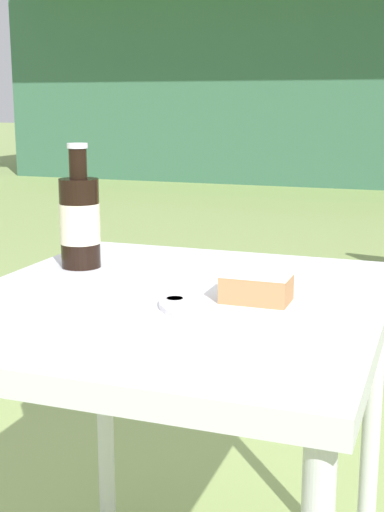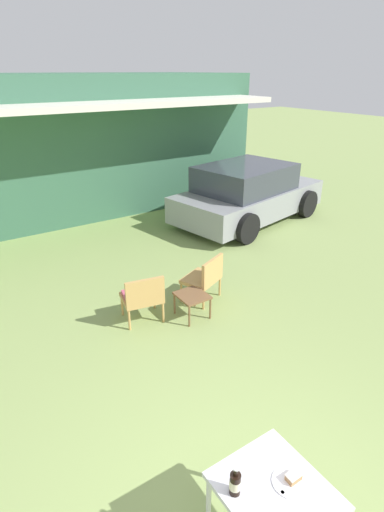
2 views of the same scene
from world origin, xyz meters
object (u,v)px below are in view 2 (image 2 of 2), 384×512
object	(u,v)px
wicker_chair_plain	(205,276)
garden_side_table	(192,297)
wicker_chair_cushioned	(143,296)
cake_on_plate	(291,480)
parked_car	(248,194)
patio_table	(274,497)
cola_bottle_near	(235,483)

from	to	relation	value
wicker_chair_plain	garden_side_table	xyz separation A→B (m)	(-0.44, -0.28, -0.10)
wicker_chair_cushioned	garden_side_table	distance (m)	0.74
wicker_chair_plain	cake_on_plate	size ratio (longest dim) A/B	2.98
parked_car	wicker_chair_plain	distance (m)	4.02
patio_table	cake_on_plate	distance (m)	0.17
wicker_chair_cushioned	patio_table	xyz separation A→B (m)	(-0.66, -3.38, 0.23)
cola_bottle_near	parked_car	bearing A→B (deg)	48.63
wicker_chair_cushioned	parked_car	bearing A→B (deg)	-138.05
garden_side_table	cake_on_plate	bearing A→B (deg)	-111.10
wicker_chair_plain	patio_table	bearing A→B (deg)	39.08
garden_side_table	patio_table	world-z (taller)	patio_table
wicker_chair_cushioned	wicker_chair_plain	distance (m)	1.11
patio_table	cola_bottle_near	world-z (taller)	cola_bottle_near
patio_table	cola_bottle_near	size ratio (longest dim) A/B	3.17
wicker_chair_plain	cola_bottle_near	distance (m)	3.82
wicker_chair_cushioned	cake_on_plate	size ratio (longest dim) A/B	2.98
wicker_chair_plain	garden_side_table	size ratio (longest dim) A/B	1.66
wicker_chair_plain	cola_bottle_near	world-z (taller)	cola_bottle_near
wicker_chair_plain	cake_on_plate	xyz separation A→B (m)	(-1.63, -3.39, 0.32)
patio_table	cake_on_plate	xyz separation A→B (m)	(0.13, -0.02, 0.10)
garden_side_table	cola_bottle_near	size ratio (longest dim) A/B	1.86
wicker_chair_cushioned	patio_table	distance (m)	3.45
wicker_chair_plain	garden_side_table	world-z (taller)	wicker_chair_plain
cake_on_plate	garden_side_table	bearing A→B (deg)	68.90
cola_bottle_near	wicker_chair_cushioned	bearing A→B (deg)	74.25
wicker_chair_cushioned	cake_on_plate	xyz separation A→B (m)	(-0.52, -3.40, 0.33)
parked_car	cola_bottle_near	distance (m)	7.72
cake_on_plate	wicker_chair_cushioned	bearing A→B (deg)	81.26
cake_on_plate	wicker_chair_plain	bearing A→B (deg)	64.27
parked_car	wicker_chair_cushioned	size ratio (longest dim) A/B	5.50
garden_side_table	patio_table	bearing A→B (deg)	-113.37
garden_side_table	patio_table	xyz separation A→B (m)	(-1.33, -3.08, 0.33)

